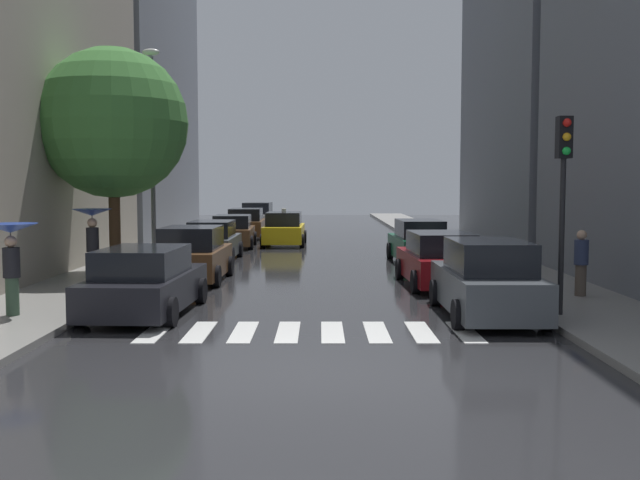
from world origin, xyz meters
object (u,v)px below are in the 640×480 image
(pedestrian_by_kerb, at_px, (89,227))
(parked_car_right_third, at_px, (415,243))
(pedestrian_foreground, at_px, (577,261))
(traffic_light_right_corner, at_px, (560,171))
(parked_car_right_second, at_px, (436,260))
(parked_car_left_fourth, at_px, (230,232))
(parked_car_left_sixth, at_px, (255,217))
(lamp_post_left, at_px, (149,143))
(parked_car_left_second, at_px, (189,256))
(parked_car_right_nearest, at_px, (483,281))
(parked_car_left_nearest, at_px, (141,283))
(pedestrian_far_side, at_px, (7,246))
(parked_car_left_third, at_px, (209,242))
(taxi_midroad, at_px, (281,230))
(street_tree_left, at_px, (109,123))
(parked_car_left_fifth, at_px, (243,224))

(pedestrian_by_kerb, bearing_deg, parked_car_right_third, 105.86)
(pedestrian_foreground, xyz_separation_m, traffic_light_right_corner, (-1.40, -2.74, 2.26))
(parked_car_right_second, bearing_deg, parked_car_left_fourth, 27.81)
(parked_car_left_sixth, height_order, lamp_post_left, lamp_post_left)
(pedestrian_by_kerb, distance_m, traffic_light_right_corner, 13.09)
(parked_car_left_second, distance_m, parked_car_right_nearest, 9.87)
(parked_car_left_sixth, height_order, pedestrian_foreground, pedestrian_foreground)
(parked_car_left_nearest, distance_m, parked_car_left_sixth, 31.02)
(parked_car_left_second, relative_size, parked_car_right_second, 0.88)
(pedestrian_far_side, xyz_separation_m, lamp_post_left, (0.93, 9.65, 2.74))
(parked_car_right_second, bearing_deg, parked_car_left_third, 45.26)
(parked_car_left_second, bearing_deg, parked_car_left_sixth, 1.16)
(parked_car_right_third, relative_size, pedestrian_by_kerb, 2.17)
(parked_car_left_sixth, xyz_separation_m, parked_car_right_nearest, (7.76, -31.38, -0.02))
(parked_car_left_nearest, bearing_deg, parked_car_left_sixth, 2.52)
(parked_car_left_fourth, distance_m, lamp_post_left, 10.35)
(parked_car_right_third, distance_m, taxi_midroad, 9.78)
(parked_car_left_sixth, bearing_deg, street_tree_left, 176.25)
(parked_car_left_fifth, bearing_deg, pedestrian_by_kerb, 172.28)
(parked_car_left_second, relative_size, pedestrian_by_kerb, 1.98)
(lamp_post_left, bearing_deg, parked_car_left_third, 64.59)
(parked_car_left_sixth, height_order, street_tree_left, street_tree_left)
(parked_car_right_third, xyz_separation_m, pedestrian_by_kerb, (-10.35, -6.74, 0.98))
(parked_car_left_fifth, relative_size, street_tree_left, 0.64)
(pedestrian_by_kerb, bearing_deg, parked_car_right_nearest, 47.59)
(parked_car_right_second, bearing_deg, lamp_post_left, 65.45)
(parked_car_left_third, distance_m, parked_car_right_third, 7.99)
(parked_car_right_nearest, bearing_deg, parked_car_left_sixth, 14.01)
(parked_car_left_fourth, bearing_deg, traffic_light_right_corner, -155.65)
(parked_car_right_nearest, relative_size, parked_car_right_second, 0.98)
(parked_car_left_sixth, relative_size, pedestrian_by_kerb, 2.03)
(pedestrian_far_side, bearing_deg, parked_car_left_fifth, -177.71)
(traffic_light_right_corner, distance_m, lamp_post_left, 14.63)
(pedestrian_foreground, bearing_deg, traffic_light_right_corner, -26.76)
(parked_car_left_sixth, xyz_separation_m, taxi_midroad, (2.26, -11.70, -0.07))
(parked_car_left_nearest, height_order, parked_car_left_fifth, parked_car_left_fifth)
(parked_car_right_second, relative_size, pedestrian_foreground, 2.84)
(taxi_midroad, distance_m, street_tree_left, 14.16)
(parked_car_right_nearest, xyz_separation_m, pedestrian_foreground, (2.90, 2.23, 0.21))
(parked_car_left_nearest, distance_m, pedestrian_foreground, 10.84)
(parked_car_left_fifth, relative_size, pedestrian_foreground, 2.72)
(parked_car_left_sixth, bearing_deg, parked_car_left_nearest, -177.88)
(parked_car_left_fourth, distance_m, pedestrian_foreground, 19.61)
(parked_car_left_nearest, relative_size, traffic_light_right_corner, 1.12)
(parked_car_left_sixth, bearing_deg, pedestrian_by_kerb, 176.60)
(parked_car_left_sixth, xyz_separation_m, traffic_light_right_corner, (9.26, -31.89, 2.45))
(parked_car_left_nearest, relative_size, pedestrian_far_side, 2.41)
(pedestrian_far_side, bearing_deg, pedestrian_foreground, 110.06)
(parked_car_left_nearest, xyz_separation_m, parked_car_left_sixth, (0.02, 31.02, 0.10))
(lamp_post_left, bearing_deg, parked_car_left_second, -57.44)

